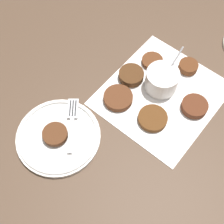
{
  "coord_description": "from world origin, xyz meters",
  "views": [
    {
      "loc": [
        -0.43,
        -0.22,
        0.75
      ],
      "look_at": [
        -0.16,
        0.07,
        0.02
      ],
      "focal_mm": 50.0,
      "sensor_mm": 36.0,
      "label": 1
    }
  ],
  "objects_px": {
    "serving_plate": "(58,136)",
    "fork": "(72,119)",
    "sauce_bowl": "(162,80)",
    "fritter_on_plate": "(55,134)"
  },
  "relations": [
    {
      "from": "sauce_bowl",
      "to": "serving_plate",
      "type": "distance_m",
      "value": 0.32
    },
    {
      "from": "serving_plate",
      "to": "fork",
      "type": "distance_m",
      "value": 0.06
    },
    {
      "from": "sauce_bowl",
      "to": "fork",
      "type": "height_order",
      "value": "sauce_bowl"
    },
    {
      "from": "sauce_bowl",
      "to": "fritter_on_plate",
      "type": "xyz_separation_m",
      "value": [
        -0.32,
        0.08,
        -0.01
      ]
    },
    {
      "from": "serving_plate",
      "to": "fork",
      "type": "xyz_separation_m",
      "value": [
        0.06,
        0.01,
        0.01
      ]
    },
    {
      "from": "sauce_bowl",
      "to": "fritter_on_plate",
      "type": "height_order",
      "value": "sauce_bowl"
    },
    {
      "from": "fork",
      "to": "serving_plate",
      "type": "bearing_deg",
      "value": -170.35
    },
    {
      "from": "fritter_on_plate",
      "to": "fork",
      "type": "distance_m",
      "value": 0.06
    },
    {
      "from": "serving_plate",
      "to": "fritter_on_plate",
      "type": "distance_m",
      "value": 0.02
    },
    {
      "from": "serving_plate",
      "to": "fritter_on_plate",
      "type": "bearing_deg",
      "value": 148.53
    }
  ]
}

